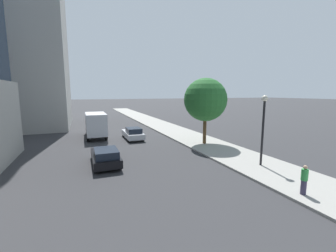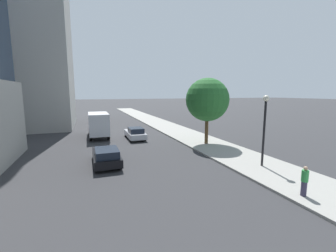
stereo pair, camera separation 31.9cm
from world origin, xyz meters
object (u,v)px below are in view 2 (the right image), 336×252
at_px(street_lamp, 265,119).
at_px(pedestrian_green_shirt, 304,181).
at_px(street_tree, 207,100).
at_px(car_silver, 135,133).
at_px(construction_building, 13,16).
at_px(box_truck, 98,123).
at_px(car_black, 106,156).

height_order(street_lamp, pedestrian_green_shirt, street_lamp).
distance_m(street_tree, car_silver, 9.40).
bearing_deg(pedestrian_green_shirt, construction_building, 121.06).
bearing_deg(car_silver, box_truck, 146.30).
bearing_deg(street_tree, box_truck, 141.80).
bearing_deg(car_black, street_lamp, -23.45).
relative_size(car_silver, box_truck, 0.69).
bearing_deg(car_black, construction_building, 114.31).
xyz_separation_m(box_truck, pedestrian_green_shirt, (9.15, -20.50, -0.78)).
bearing_deg(construction_building, street_tree, -44.55).
xyz_separation_m(street_lamp, car_silver, (-6.63, 13.28, -2.88)).
relative_size(car_black, box_truck, 0.68).
bearing_deg(pedestrian_green_shirt, car_black, 134.98).
relative_size(street_tree, box_truck, 1.01).
height_order(construction_building, box_truck, construction_building).
bearing_deg(box_truck, car_black, -90.00).
bearing_deg(car_black, street_tree, 16.64).
bearing_deg(car_silver, street_lamp, -63.47).
bearing_deg(pedestrian_green_shirt, box_truck, 114.05).
relative_size(car_black, pedestrian_green_shirt, 2.90).
relative_size(street_lamp, street_tree, 0.75).
distance_m(construction_building, car_black, 31.02).
height_order(street_tree, box_truck, street_tree).
height_order(street_lamp, street_tree, street_tree).
xyz_separation_m(car_black, car_silver, (4.02, 8.66, -0.01)).
distance_m(car_black, car_silver, 9.55).
bearing_deg(car_silver, street_tree, -40.76).
distance_m(street_tree, box_truck, 13.63).
height_order(construction_building, car_black, construction_building).
relative_size(street_tree, car_silver, 1.46).
bearing_deg(construction_building, street_lamp, -53.15).
xyz_separation_m(construction_building, car_silver, (14.92, -15.47, -16.15)).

